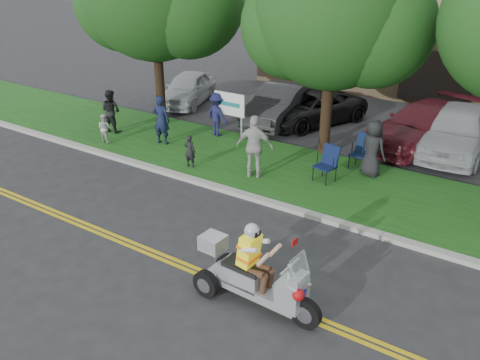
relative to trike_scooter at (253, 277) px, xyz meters
The scene contains 23 objects.
ground 2.90m from the trike_scooter, 165.13° to the left, with size 120.00×120.00×0.00m, color #28282B.
centerline_near 2.81m from the trike_scooter, behind, with size 60.00×0.10×0.01m, color gold.
centerline_far 2.82m from the trike_scooter, behind, with size 60.00×0.10×0.01m, color gold.
curb 4.70m from the trike_scooter, 125.93° to the left, with size 60.00×0.25×0.12m, color #A8A89E.
grass_verge 6.55m from the trike_scooter, 114.79° to the left, with size 60.00×4.00×0.10m, color #174713.
commercial_building 19.77m from the trike_scooter, 92.14° to the left, with size 18.00×8.20×4.00m.
tree_mid 9.10m from the trike_scooter, 105.34° to the left, with size 5.88×4.80×7.05m.
business_sign 9.27m from the trike_scooter, 127.58° to the left, with size 1.25×0.06×1.75m.
trike_scooter is the anchor object (origin of this frame).
lawn_chair_a 6.01m from the trike_scooter, 101.31° to the left, with size 0.68×0.69×1.06m.
lawn_chair_b 7.38m from the trike_scooter, 95.32° to the left, with size 0.63×0.65×1.08m.
spectator_adult_left 9.16m from the trike_scooter, 142.59° to the left, with size 0.62×0.41×1.70m, color #151C3B.
spectator_adult_mid 11.10m from the trike_scooter, 150.45° to the left, with size 0.76×0.59×1.57m, color black.
spectator_adult_right 5.84m from the trike_scooter, 121.98° to the left, with size 1.10×0.46×1.88m, color #BABAB4.
spectator_chair_a 9.55m from the trike_scooter, 130.12° to the left, with size 1.02×0.58×1.57m, color #1A1C48.
spectator_chair_b 6.95m from the trike_scooter, 92.05° to the left, with size 0.83×0.54×1.70m, color black.
child_left 6.82m from the trike_scooter, 139.05° to the left, with size 0.37×0.24×1.02m, color black.
child_right 10.11m from the trike_scooter, 153.23° to the left, with size 0.49×0.38×1.01m, color beige.
parked_car_far_left 14.24m from the trike_scooter, 134.12° to the left, with size 1.62×4.04×1.38m, color #B8BBC0.
parked_car_left 11.40m from the trike_scooter, 117.04° to the left, with size 1.56×4.47×1.47m, color #2B2B2D.
parked_car_mid 11.47m from the trike_scooter, 110.96° to the left, with size 2.09×4.53×1.26m, color black.
parked_car_right 10.61m from the trike_scooter, 88.80° to the left, with size 2.05×5.04×1.46m, color #57141D.
parked_car_far_right 10.64m from the trike_scooter, 82.69° to the left, with size 1.92×4.78×1.63m, color #B0B2B7.
Camera 1 is at (6.99, -7.53, 6.31)m, focal length 38.00 mm.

